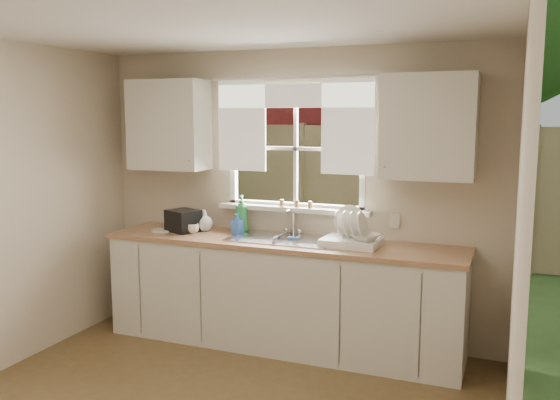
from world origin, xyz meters
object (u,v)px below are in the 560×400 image
at_px(black_appliance, 183,221).
at_px(dish_rack, 351,237).
at_px(soap_bottle_a, 242,213).
at_px(cup, 193,228).

bearing_deg(black_appliance, dish_rack, 22.72).
distance_m(soap_bottle_a, cup, 0.45).
relative_size(dish_rack, black_appliance, 1.75).
distance_m(soap_bottle_a, black_appliance, 0.53).
xyz_separation_m(dish_rack, soap_bottle_a, (-1.05, 0.19, 0.09)).
distance_m(dish_rack, soap_bottle_a, 1.07).
height_order(cup, black_appliance, black_appliance).
height_order(dish_rack, cup, dish_rack).
xyz_separation_m(cup, black_appliance, (-0.12, 0.04, 0.05)).
bearing_deg(dish_rack, soap_bottle_a, 169.73).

